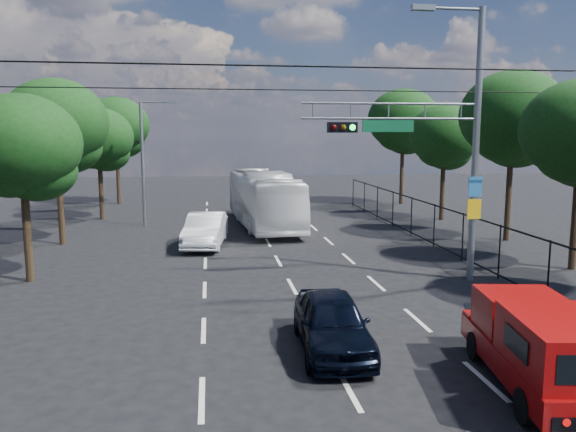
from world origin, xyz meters
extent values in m
plane|color=black|center=(0.00, 0.00, 0.00)|extent=(120.00, 120.00, 0.00)
cube|color=beige|center=(-3.00, 0.00, 0.01)|extent=(0.12, 2.00, 0.01)
cube|color=beige|center=(-3.00, 4.00, 0.01)|extent=(0.12, 2.00, 0.01)
cube|color=beige|center=(-3.00, 8.00, 0.01)|extent=(0.12, 2.00, 0.01)
cube|color=beige|center=(-3.00, 12.00, 0.01)|extent=(0.12, 2.00, 0.01)
cube|color=beige|center=(-3.00, 16.00, 0.01)|extent=(0.12, 2.00, 0.01)
cube|color=beige|center=(-3.00, 20.00, 0.01)|extent=(0.12, 2.00, 0.01)
cube|color=beige|center=(-3.00, 24.00, 0.01)|extent=(0.12, 2.00, 0.01)
cube|color=beige|center=(-3.00, 28.00, 0.01)|extent=(0.12, 2.00, 0.01)
cube|color=beige|center=(-3.00, 32.00, 0.01)|extent=(0.12, 2.00, 0.01)
cube|color=beige|center=(0.00, 0.00, 0.01)|extent=(0.12, 2.00, 0.01)
cube|color=beige|center=(0.00, 4.00, 0.01)|extent=(0.12, 2.00, 0.01)
cube|color=beige|center=(0.00, 8.00, 0.01)|extent=(0.12, 2.00, 0.01)
cube|color=beige|center=(0.00, 12.00, 0.01)|extent=(0.12, 2.00, 0.01)
cube|color=beige|center=(0.00, 16.00, 0.01)|extent=(0.12, 2.00, 0.01)
cube|color=beige|center=(0.00, 20.00, 0.01)|extent=(0.12, 2.00, 0.01)
cube|color=beige|center=(0.00, 24.00, 0.01)|extent=(0.12, 2.00, 0.01)
cube|color=beige|center=(0.00, 28.00, 0.01)|extent=(0.12, 2.00, 0.01)
cube|color=beige|center=(0.00, 32.00, 0.01)|extent=(0.12, 2.00, 0.01)
cube|color=beige|center=(3.00, 0.00, 0.01)|extent=(0.12, 2.00, 0.01)
cube|color=beige|center=(3.00, 4.00, 0.01)|extent=(0.12, 2.00, 0.01)
cube|color=beige|center=(3.00, 8.00, 0.01)|extent=(0.12, 2.00, 0.01)
cube|color=beige|center=(3.00, 12.00, 0.01)|extent=(0.12, 2.00, 0.01)
cube|color=beige|center=(3.00, 16.00, 0.01)|extent=(0.12, 2.00, 0.01)
cube|color=beige|center=(3.00, 20.00, 0.01)|extent=(0.12, 2.00, 0.01)
cube|color=beige|center=(3.00, 24.00, 0.01)|extent=(0.12, 2.00, 0.01)
cube|color=beige|center=(3.00, 28.00, 0.01)|extent=(0.12, 2.00, 0.01)
cube|color=beige|center=(3.00, 32.00, 0.01)|extent=(0.12, 2.00, 0.01)
cylinder|color=slate|center=(6.50, 8.00, 4.75)|extent=(0.24, 0.24, 9.50)
cylinder|color=slate|center=(5.50, 8.00, 9.40)|extent=(2.00, 0.10, 0.10)
cube|color=slate|center=(4.40, 8.00, 9.40)|extent=(0.80, 0.25, 0.18)
cylinder|color=slate|center=(3.40, 8.00, 6.25)|extent=(6.20, 0.08, 0.08)
cylinder|color=slate|center=(3.40, 8.00, 5.75)|extent=(6.20, 0.08, 0.08)
cube|color=black|center=(1.70, 8.00, 5.45)|extent=(1.00, 0.28, 0.35)
sphere|color=#3F0505|center=(1.38, 7.85, 5.45)|extent=(0.20, 0.20, 0.20)
sphere|color=#4C3805|center=(1.70, 7.85, 5.45)|extent=(0.20, 0.20, 0.20)
sphere|color=#0CE533|center=(2.02, 7.85, 5.45)|extent=(0.20, 0.20, 0.20)
cube|color=#0B512D|center=(3.30, 8.00, 5.50)|extent=(1.80, 0.05, 0.40)
cube|color=#246BAA|center=(6.48, 7.86, 3.40)|extent=(0.50, 0.04, 0.70)
cube|color=#EFB60C|center=(6.48, 7.86, 2.60)|extent=(0.50, 0.04, 0.70)
cylinder|color=slate|center=(5.90, 8.00, 6.00)|extent=(0.05, 0.05, 0.50)
cylinder|color=slate|center=(4.60, 8.00, 6.00)|extent=(0.05, 0.05, 0.50)
cylinder|color=slate|center=(3.30, 8.00, 6.00)|extent=(0.05, 0.05, 0.50)
cylinder|color=slate|center=(2.00, 8.00, 6.00)|extent=(0.05, 0.05, 0.50)
cylinder|color=slate|center=(0.70, 8.00, 6.00)|extent=(0.05, 0.05, 0.50)
cylinder|color=slate|center=(-6.50, 22.00, 3.50)|extent=(0.18, 0.18, 7.00)
cylinder|color=slate|center=(-5.70, 22.00, 7.00)|extent=(1.60, 0.09, 0.09)
cube|color=slate|center=(-4.80, 22.00, 7.00)|extent=(0.60, 0.22, 0.15)
cylinder|color=black|center=(0.00, 6.00, 7.20)|extent=(22.00, 0.04, 0.04)
cylinder|color=black|center=(0.00, 9.50, 7.60)|extent=(22.00, 0.04, 0.04)
cylinder|color=black|center=(0.00, 11.00, 6.90)|extent=(22.00, 0.04, 0.04)
cube|color=black|center=(7.60, 12.00, 1.95)|extent=(0.04, 34.00, 0.06)
cube|color=black|center=(7.60, 12.00, 0.15)|extent=(0.04, 34.00, 0.06)
cylinder|color=black|center=(7.60, 5.00, 1.00)|extent=(0.06, 0.06, 2.00)
cylinder|color=black|center=(7.60, 8.00, 1.00)|extent=(0.06, 0.06, 2.00)
cylinder|color=black|center=(7.60, 11.00, 1.00)|extent=(0.06, 0.06, 2.00)
cylinder|color=black|center=(7.60, 14.00, 1.00)|extent=(0.06, 0.06, 2.00)
cylinder|color=black|center=(7.60, 17.00, 1.00)|extent=(0.06, 0.06, 2.00)
cylinder|color=black|center=(7.60, 20.00, 1.00)|extent=(0.06, 0.06, 2.00)
cylinder|color=black|center=(7.60, 23.00, 1.00)|extent=(0.06, 0.06, 2.00)
cylinder|color=black|center=(7.60, 26.00, 1.00)|extent=(0.06, 0.06, 2.00)
cylinder|color=black|center=(7.60, 29.00, 1.00)|extent=(0.06, 0.06, 2.00)
cylinder|color=black|center=(11.20, 9.00, 2.10)|extent=(0.28, 0.28, 4.20)
ellipsoid|color=black|center=(10.85, 8.80, 4.50)|extent=(2.85, 2.85, 2.28)
cylinder|color=black|center=(11.80, 15.00, 2.38)|extent=(0.28, 0.28, 4.76)
ellipsoid|color=black|center=(11.80, 15.00, 6.12)|extent=(5.10, 5.10, 4.33)
ellipsoid|color=black|center=(12.20, 15.30, 4.93)|extent=(3.40, 3.40, 2.72)
ellipsoid|color=black|center=(11.45, 14.80, 5.10)|extent=(3.23, 3.23, 2.58)
cylinder|color=black|center=(11.40, 22.00, 2.02)|extent=(0.28, 0.28, 4.03)
ellipsoid|color=black|center=(11.40, 22.00, 5.18)|extent=(4.32, 4.32, 3.67)
ellipsoid|color=black|center=(11.80, 22.30, 4.18)|extent=(2.88, 2.88, 2.30)
ellipsoid|color=black|center=(11.05, 21.80, 4.32)|extent=(2.74, 2.74, 2.19)
cylinder|color=black|center=(11.60, 30.00, 2.46)|extent=(0.28, 0.28, 4.93)
ellipsoid|color=black|center=(11.60, 30.00, 6.34)|extent=(5.28, 5.28, 4.49)
ellipsoid|color=black|center=(12.00, 30.30, 5.10)|extent=(3.52, 3.52, 2.82)
ellipsoid|color=black|center=(11.25, 29.80, 5.28)|extent=(3.34, 3.34, 2.68)
cylinder|color=black|center=(-9.20, 10.00, 1.90)|extent=(0.28, 0.28, 3.81)
ellipsoid|color=black|center=(-9.20, 10.00, 4.90)|extent=(4.08, 4.08, 3.47)
ellipsoid|color=black|center=(-8.80, 10.30, 3.94)|extent=(2.72, 2.72, 2.18)
ellipsoid|color=black|center=(-9.55, 9.80, 4.08)|extent=(2.58, 2.58, 2.07)
cylinder|color=black|center=(-9.80, 17.00, 2.24)|extent=(0.28, 0.28, 4.48)
ellipsoid|color=black|center=(-9.80, 17.00, 5.76)|extent=(4.80, 4.80, 4.08)
ellipsoid|color=black|center=(-9.40, 17.30, 4.64)|extent=(3.20, 3.20, 2.56)
ellipsoid|color=black|center=(-10.15, 16.80, 4.80)|extent=(3.04, 3.04, 2.43)
cylinder|color=black|center=(-9.40, 25.00, 1.96)|extent=(0.28, 0.28, 3.92)
ellipsoid|color=black|center=(-9.40, 25.00, 5.04)|extent=(4.20, 4.20, 3.57)
ellipsoid|color=black|center=(-9.00, 25.30, 4.06)|extent=(2.80, 2.80, 2.24)
ellipsoid|color=black|center=(-9.75, 24.80, 4.20)|extent=(2.66, 2.66, 2.13)
cylinder|color=black|center=(-9.60, 33.00, 2.30)|extent=(0.28, 0.28, 4.59)
ellipsoid|color=black|center=(-9.60, 33.00, 5.90)|extent=(4.92, 4.92, 4.18)
ellipsoid|color=black|center=(-9.20, 33.30, 4.76)|extent=(3.28, 3.28, 2.62)
ellipsoid|color=black|center=(-9.95, 32.80, 4.92)|extent=(3.12, 3.12, 2.49)
cylinder|color=black|center=(3.32, 1.11, 0.33)|extent=(0.35, 0.69, 0.66)
cylinder|color=black|center=(4.91, 0.86, 0.33)|extent=(0.35, 0.69, 0.66)
cylinder|color=black|center=(2.86, -1.78, 0.33)|extent=(0.35, 0.69, 0.66)
cube|color=maroon|center=(3.88, -0.46, 0.59)|extent=(2.52, 4.95, 0.53)
cube|color=maroon|center=(4.22, 1.64, 0.66)|extent=(1.81, 0.79, 0.52)
cube|color=black|center=(4.26, 1.89, 0.90)|extent=(1.65, 0.63, 0.29)
cube|color=maroon|center=(4.05, 0.61, 1.27)|extent=(1.91, 1.71, 0.90)
cube|color=black|center=(3.94, -0.09, 1.32)|extent=(1.45, 0.28, 0.52)
cube|color=maroon|center=(3.72, -1.49, 1.34)|extent=(2.11, 2.65, 0.99)
cube|color=black|center=(2.84, -1.35, 1.37)|extent=(0.22, 1.12, 0.42)
imported|color=black|center=(0.12, 2.16, 0.70)|extent=(1.85, 4.17, 1.39)
imported|color=silver|center=(0.28, 21.13, 1.57)|extent=(3.48, 11.41, 3.13)
imported|color=white|center=(-3.00, 15.58, 0.77)|extent=(2.27, 4.87, 1.55)
camera|label=1|loc=(-2.76, -10.66, 5.22)|focal=35.00mm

